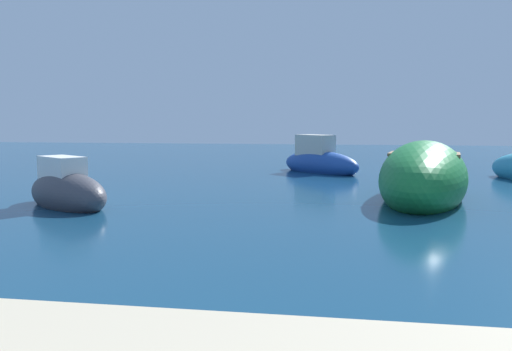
{
  "coord_description": "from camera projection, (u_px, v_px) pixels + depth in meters",
  "views": [
    {
      "loc": [
        -5.41,
        -6.26,
        2.12
      ],
      "look_at": [
        -7.97,
        9.54,
        0.44
      ],
      "focal_mm": 37.26,
      "sensor_mm": 36.0,
      "label": 1
    }
  ],
  "objects": [
    {
      "name": "moored_boat_0",
      "position": [
        67.0,
        191.0,
        13.01
      ],
      "size": [
        3.18,
        2.73,
        1.47
      ],
      "rotation": [
        0.0,
        0.0,
        5.68
      ],
      "color": "#3F3F47",
      "rests_on": "ground"
    },
    {
      "name": "moored_boat_1",
      "position": [
        423.0,
        178.0,
        14.26
      ],
      "size": [
        3.4,
        6.57,
        2.03
      ],
      "rotation": [
        0.0,
        0.0,
        1.38
      ],
      "color": "#197233",
      "rests_on": "ground"
    },
    {
      "name": "moored_boat_4",
      "position": [
        319.0,
        162.0,
        21.56
      ],
      "size": [
        3.78,
        3.69,
        1.77
      ],
      "rotation": [
        0.0,
        0.0,
        5.52
      ],
      "color": "#1E479E",
      "rests_on": "ground"
    }
  ]
}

